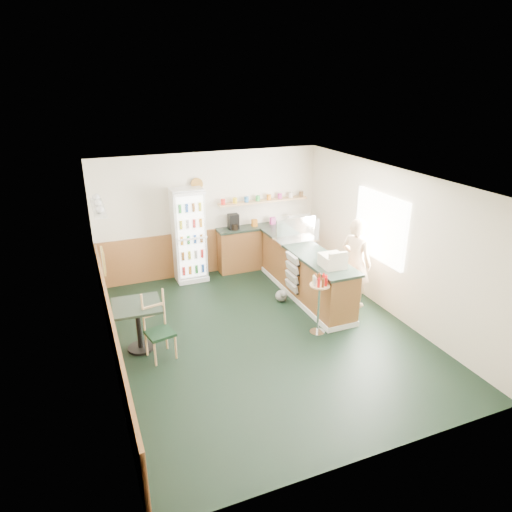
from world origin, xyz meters
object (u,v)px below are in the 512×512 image
cafe_table (138,318)px  condiment_stand (319,295)px  cash_register (332,261)px  shopkeeper (356,262)px  cafe_chair (158,323)px  drinks_fridge (189,235)px  display_case (296,230)px

cafe_table → condiment_stand: bearing=-12.1°
cash_register → condiment_stand: cash_register is taller
condiment_stand → cafe_table: condiment_stand is taller
shopkeeper → cafe_chair: shopkeeper is taller
cash_register → cafe_chair: (-3.13, -0.04, -0.56)m
cash_register → condiment_stand: 0.74m
drinks_fridge → condiment_stand: bearing=-64.5°
display_case → shopkeeper: 1.41m
drinks_fridge → display_case: size_ratio=2.34×
drinks_fridge → condiment_stand: drinks_fridge is taller
condiment_stand → cafe_table: bearing=167.9°
cafe_chair → shopkeeper: bearing=-7.8°
cafe_chair → drinks_fridge: bearing=53.2°
cafe_table → cafe_chair: (0.27, -0.26, -0.01)m
drinks_fridge → cafe_chair: size_ratio=1.87×
drinks_fridge → cafe_table: (-1.47, -2.42, -0.43)m
drinks_fridge → display_case: (1.93, -1.19, 0.25)m
condiment_stand → cafe_table: 3.00m
shopkeeper → condiment_stand: (-1.17, -0.69, -0.15)m
display_case → condiment_stand: 1.99m
display_case → cash_register: size_ratio=2.10×
cash_register → condiment_stand: size_ratio=0.38×
drinks_fridge → shopkeeper: size_ratio=1.15×
drinks_fridge → condiment_stand: (1.45, -3.05, -0.28)m
shopkeeper → cafe_table: 4.11m
cafe_chair → cafe_table: bearing=123.2°
cash_register → display_case: bearing=92.6°
drinks_fridge → cafe_table: 2.87m
drinks_fridge → cafe_chair: bearing=-114.1°
display_case → cafe_chair: size_ratio=0.80×
cash_register → shopkeeper: size_ratio=0.23×
drinks_fridge → condiment_stand: 3.39m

